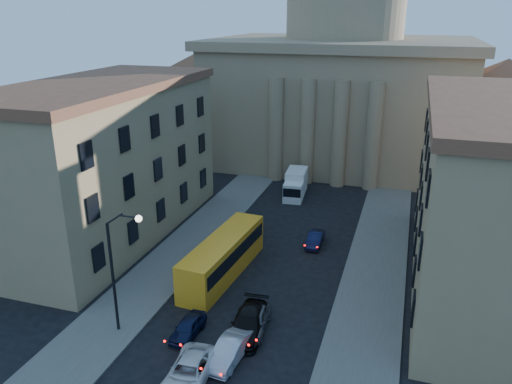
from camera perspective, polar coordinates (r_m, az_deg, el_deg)
sidewalk_left at (r=44.31m, az=-9.61°, el=-7.85°), size 5.00×60.00×0.15m
sidewalk_right at (r=40.24m, az=13.01°, el=-11.17°), size 5.00×60.00×0.15m
church at (r=73.31m, az=9.71°, el=12.90°), size 68.02×28.76×36.60m
building_left at (r=48.97m, az=-16.93°, el=3.55°), size 11.60×26.60×14.70m
building_right at (r=41.36m, az=26.10°, el=-0.63°), size 11.60×26.60×14.70m
street_lamp at (r=33.61m, az=-15.45°, el=-7.80°), size 2.62×0.44×8.83m
car_left_near at (r=34.89m, az=-7.78°, el=-15.07°), size 1.55×3.65×1.23m
car_right_near at (r=32.51m, az=-3.04°, el=-17.66°), size 1.89×4.39×1.41m
car_left_mid at (r=31.21m, az=-7.69°, el=-19.73°), size 2.62×5.12×1.38m
car_right_mid at (r=34.71m, az=-0.90°, el=-14.76°), size 2.52×5.39×1.52m
car_right_far at (r=35.09m, az=-0.16°, el=-14.39°), size 2.11×4.42×1.46m
car_right_distant at (r=46.86m, az=6.78°, el=-5.35°), size 1.32×3.71×1.22m
city_bus at (r=41.22m, az=-3.77°, el=-7.24°), size 3.47×11.56×3.21m
box_truck at (r=58.53m, az=4.53°, el=0.84°), size 2.60×5.64×3.01m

